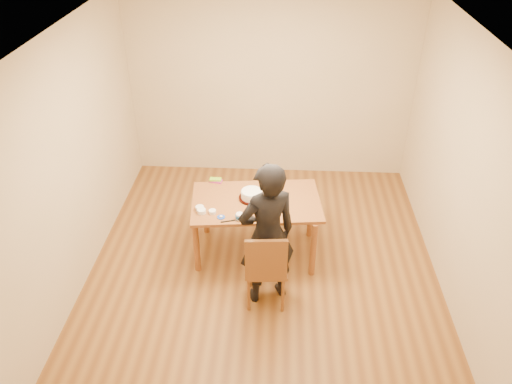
# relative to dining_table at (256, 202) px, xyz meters

# --- Properties ---
(room_shell) EXTENTS (4.00, 4.50, 2.70)m
(room_shell) POSITION_rel_dining_table_xyz_m (0.10, 0.07, 0.62)
(room_shell) COLOR brown
(room_shell) RESTS_ON ground
(dining_table) EXTENTS (1.54, 1.01, 0.04)m
(dining_table) POSITION_rel_dining_table_xyz_m (0.00, 0.00, 0.00)
(dining_table) COLOR brown
(dining_table) RESTS_ON floor
(dining_chair) EXTENTS (0.45, 0.45, 0.04)m
(dining_chair) POSITION_rel_dining_table_xyz_m (0.15, -0.78, -0.28)
(dining_chair) COLOR brown
(dining_chair) RESTS_ON floor
(cake_plate) EXTENTS (0.29, 0.29, 0.02)m
(cake_plate) POSITION_rel_dining_table_xyz_m (-0.06, 0.04, 0.03)
(cake_plate) COLOR #AB110B
(cake_plate) RESTS_ON dining_table
(cake) EXTENTS (0.24, 0.24, 0.08)m
(cake) POSITION_rel_dining_table_xyz_m (-0.06, 0.04, 0.08)
(cake) COLOR white
(cake) RESTS_ON cake_plate
(frosting_dome) EXTENTS (0.24, 0.24, 0.03)m
(frosting_dome) POSITION_rel_dining_table_xyz_m (-0.06, 0.04, 0.13)
(frosting_dome) COLOR white
(frosting_dome) RESTS_ON cake
(frosting_tub) EXTENTS (0.08, 0.08, 0.07)m
(frosting_tub) POSITION_rel_dining_table_xyz_m (-0.16, -0.36, 0.05)
(frosting_tub) COLOR white
(frosting_tub) RESTS_ON dining_table
(frosting_lid) EXTENTS (0.09, 0.09, 0.01)m
(frosting_lid) POSITION_rel_dining_table_xyz_m (-0.36, -0.34, 0.02)
(frosting_lid) COLOR #1B3EB0
(frosting_lid) RESTS_ON dining_table
(frosting_dollop) EXTENTS (0.04, 0.04, 0.02)m
(frosting_dollop) POSITION_rel_dining_table_xyz_m (-0.36, -0.34, 0.03)
(frosting_dollop) COLOR white
(frosting_dollop) RESTS_ON frosting_lid
(ramekin_green) EXTENTS (0.08, 0.08, 0.04)m
(ramekin_green) POSITION_rel_dining_table_xyz_m (-0.47, -0.27, 0.04)
(ramekin_green) COLOR white
(ramekin_green) RESTS_ON dining_table
(ramekin_yellow) EXTENTS (0.09, 0.09, 0.04)m
(ramekin_yellow) POSITION_rel_dining_table_xyz_m (-0.62, -0.21, 0.04)
(ramekin_yellow) COLOR white
(ramekin_yellow) RESTS_ON dining_table
(ramekin_multi) EXTENTS (0.09, 0.09, 0.04)m
(ramekin_multi) POSITION_rel_dining_table_xyz_m (-0.59, -0.27, 0.04)
(ramekin_multi) COLOR white
(ramekin_multi) RESTS_ON dining_table
(candy_box_pink) EXTENTS (0.16, 0.10, 0.02)m
(candy_box_pink) POSITION_rel_dining_table_xyz_m (-0.51, 0.38, 0.03)
(candy_box_pink) COLOR #CB2F64
(candy_box_pink) RESTS_ON dining_table
(candy_box_green) EXTENTS (0.14, 0.07, 0.02)m
(candy_box_green) POSITION_rel_dining_table_xyz_m (-0.51, 0.38, 0.05)
(candy_box_green) COLOR green
(candy_box_green) RESTS_ON candy_box_pink
(spatula) EXTENTS (0.15, 0.06, 0.01)m
(spatula) POSITION_rel_dining_table_xyz_m (-0.28, -0.41, 0.02)
(spatula) COLOR black
(spatula) RESTS_ON dining_table
(person) EXTENTS (0.71, 0.60, 1.66)m
(person) POSITION_rel_dining_table_xyz_m (0.15, -0.73, 0.10)
(person) COLOR black
(person) RESTS_ON floor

